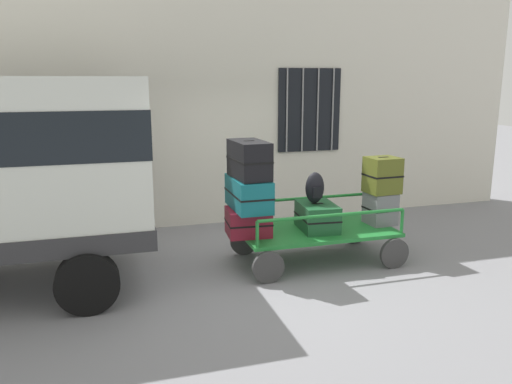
{
  "coord_description": "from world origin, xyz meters",
  "views": [
    {
      "loc": [
        -1.92,
        -6.32,
        2.55
      ],
      "look_at": [
        0.01,
        0.08,
        1.07
      ],
      "focal_mm": 35.82,
      "sensor_mm": 36.0,
      "label": 1
    }
  ],
  "objects_px": {
    "suitcase_left_top": "(249,160)",
    "luggage_cart": "(317,235)",
    "backpack": "(315,188)",
    "suitcase_midleft_bottom": "(317,217)",
    "suitcase_left_bottom": "(248,222)",
    "suitcase_center_middle": "(382,175)",
    "suitcase_center_bottom": "(380,208)",
    "suitcase_left_middle": "(249,193)"
  },
  "relations": [
    {
      "from": "suitcase_midleft_bottom",
      "to": "suitcase_left_top",
      "type": "bearing_deg",
      "value": -179.09
    },
    {
      "from": "luggage_cart",
      "to": "suitcase_center_middle",
      "type": "relative_size",
      "value": 4.29
    },
    {
      "from": "backpack",
      "to": "suitcase_center_bottom",
      "type": "bearing_deg",
      "value": -0.6
    },
    {
      "from": "suitcase_left_bottom",
      "to": "suitcase_left_middle",
      "type": "distance_m",
      "value": 0.4
    },
    {
      "from": "suitcase_left_bottom",
      "to": "suitcase_center_bottom",
      "type": "bearing_deg",
      "value": -0.91
    },
    {
      "from": "luggage_cart",
      "to": "suitcase_midleft_bottom",
      "type": "distance_m",
      "value": 0.27
    },
    {
      "from": "luggage_cart",
      "to": "suitcase_left_middle",
      "type": "xyz_separation_m",
      "value": [
        -1.0,
        0.02,
        0.67
      ]
    },
    {
      "from": "luggage_cart",
      "to": "suitcase_center_middle",
      "type": "xyz_separation_m",
      "value": [
        1.0,
        -0.0,
        0.82
      ]
    },
    {
      "from": "suitcase_midleft_bottom",
      "to": "suitcase_left_bottom",
      "type": "bearing_deg",
      "value": 177.86
    },
    {
      "from": "suitcase_midleft_bottom",
      "to": "suitcase_center_bottom",
      "type": "height_order",
      "value": "suitcase_center_bottom"
    },
    {
      "from": "suitcase_left_bottom",
      "to": "suitcase_midleft_bottom",
      "type": "bearing_deg",
      "value": -2.14
    },
    {
      "from": "suitcase_left_middle",
      "to": "suitcase_center_middle",
      "type": "height_order",
      "value": "suitcase_center_middle"
    },
    {
      "from": "suitcase_left_middle",
      "to": "suitcase_left_top",
      "type": "height_order",
      "value": "suitcase_left_top"
    },
    {
      "from": "suitcase_left_top",
      "to": "suitcase_center_bottom",
      "type": "height_order",
      "value": "suitcase_left_top"
    },
    {
      "from": "suitcase_left_top",
      "to": "suitcase_midleft_bottom",
      "type": "bearing_deg",
      "value": 0.91
    },
    {
      "from": "luggage_cart",
      "to": "backpack",
      "type": "distance_m",
      "value": 0.69
    },
    {
      "from": "suitcase_center_bottom",
      "to": "suitcase_center_middle",
      "type": "bearing_deg",
      "value": -90.0
    },
    {
      "from": "luggage_cart",
      "to": "suitcase_center_bottom",
      "type": "distance_m",
      "value": 1.05
    },
    {
      "from": "suitcase_left_middle",
      "to": "suitcase_midleft_bottom",
      "type": "xyz_separation_m",
      "value": [
        1.0,
        -0.02,
        -0.4
      ]
    },
    {
      "from": "backpack",
      "to": "suitcase_midleft_bottom",
      "type": "bearing_deg",
      "value": -23.13
    },
    {
      "from": "suitcase_left_middle",
      "to": "backpack",
      "type": "distance_m",
      "value": 0.96
    },
    {
      "from": "suitcase_center_middle",
      "to": "suitcase_left_middle",
      "type": "bearing_deg",
      "value": 179.33
    },
    {
      "from": "backpack",
      "to": "suitcase_left_middle",
      "type": "bearing_deg",
      "value": 179.86
    },
    {
      "from": "suitcase_left_middle",
      "to": "suitcase_center_middle",
      "type": "distance_m",
      "value": 2.01
    },
    {
      "from": "suitcase_left_bottom",
      "to": "suitcase_center_bottom",
      "type": "xyz_separation_m",
      "value": [
        2.0,
        -0.03,
        0.05
      ]
    },
    {
      "from": "suitcase_left_middle",
      "to": "backpack",
      "type": "xyz_separation_m",
      "value": [
        0.96,
        -0.0,
        0.01
      ]
    },
    {
      "from": "suitcase_left_bottom",
      "to": "suitcase_center_bottom",
      "type": "distance_m",
      "value": 2.0
    },
    {
      "from": "suitcase_left_bottom",
      "to": "suitcase_center_middle",
      "type": "distance_m",
      "value": 2.08
    },
    {
      "from": "luggage_cart",
      "to": "suitcase_midleft_bottom",
      "type": "bearing_deg",
      "value": 90.0
    },
    {
      "from": "suitcase_midleft_bottom",
      "to": "suitcase_center_middle",
      "type": "height_order",
      "value": "suitcase_center_middle"
    },
    {
      "from": "suitcase_center_middle",
      "to": "backpack",
      "type": "distance_m",
      "value": 1.05
    },
    {
      "from": "suitcase_center_bottom",
      "to": "backpack",
      "type": "xyz_separation_m",
      "value": [
        -1.04,
        0.01,
        0.37
      ]
    },
    {
      "from": "suitcase_left_bottom",
      "to": "suitcase_left_top",
      "type": "distance_m",
      "value": 0.87
    },
    {
      "from": "suitcase_center_middle",
      "to": "backpack",
      "type": "xyz_separation_m",
      "value": [
        -1.04,
        0.02,
        -0.13
      ]
    },
    {
      "from": "suitcase_left_top",
      "to": "luggage_cart",
      "type": "bearing_deg",
      "value": 0.78
    },
    {
      "from": "suitcase_left_bottom",
      "to": "backpack",
      "type": "bearing_deg",
      "value": -1.24
    },
    {
      "from": "suitcase_left_middle",
      "to": "suitcase_midleft_bottom",
      "type": "bearing_deg",
      "value": -1.08
    },
    {
      "from": "suitcase_midleft_bottom",
      "to": "backpack",
      "type": "distance_m",
      "value": 0.41
    },
    {
      "from": "suitcase_center_bottom",
      "to": "suitcase_center_middle",
      "type": "height_order",
      "value": "suitcase_center_middle"
    },
    {
      "from": "suitcase_center_middle",
      "to": "backpack",
      "type": "height_order",
      "value": "suitcase_center_middle"
    },
    {
      "from": "suitcase_left_middle",
      "to": "suitcase_left_top",
      "type": "distance_m",
      "value": 0.46
    },
    {
      "from": "backpack",
      "to": "suitcase_center_middle",
      "type": "bearing_deg",
      "value": -1.17
    }
  ]
}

